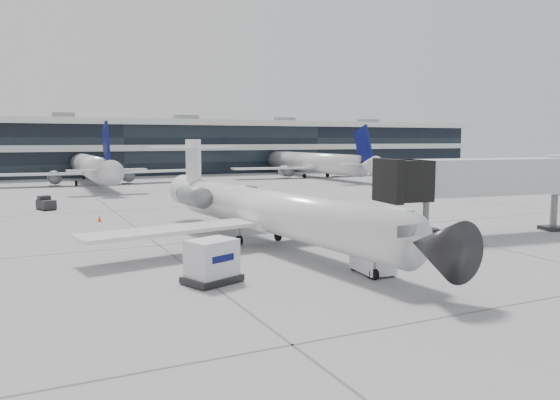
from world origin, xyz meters
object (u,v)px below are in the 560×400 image
jet_bridge (503,177)px  cargo_uld (212,262)px  baggage_tug (372,260)px  regional_jet (267,210)px

jet_bridge → cargo_uld: (-24.58, -4.23, -3.23)m
jet_bridge → baggage_tug: jet_bridge is taller
cargo_uld → jet_bridge: bearing=-11.5°
regional_jet → baggage_tug: bearing=-84.9°
regional_jet → jet_bridge: 18.49m
baggage_tug → cargo_uld: size_ratio=0.83×
regional_jet → cargo_uld: 10.10m
cargo_uld → baggage_tug: bearing=-33.3°
regional_jet → baggage_tug: (1.93, -9.40, -1.74)m
jet_bridge → baggage_tug: (-16.16, -6.02, -3.60)m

